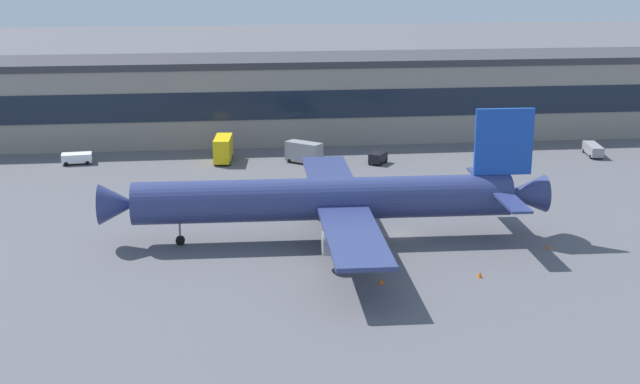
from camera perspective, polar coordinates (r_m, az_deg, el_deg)
ground_plane at (r=109.36m, az=5.10°, el=-2.76°), size 600.00×600.00×0.00m
terminal_building at (r=163.51m, az=1.06°, el=6.20°), size 144.70×16.61×15.01m
airliner at (r=105.27m, az=0.75°, el=-0.45°), size 53.79×46.00×15.87m
baggage_tug at (r=144.26m, az=3.79°, el=2.27°), size 3.63×4.11×1.85m
pushback_tractor at (r=149.20m, az=-15.53°, el=2.16°), size 5.06×3.13×1.75m
stair_truck at (r=143.97m, az=-1.09°, el=2.64°), size 6.15×5.68×3.55m
belt_loader at (r=156.61m, az=17.27°, el=2.68°), size 2.85×6.61×1.95m
catering_truck at (r=145.73m, az=-6.30°, el=2.83°), size 3.34×7.43×4.15m
traffic_cone_0 at (r=96.58m, az=10.32°, el=-5.29°), size 0.54×0.54×0.67m
traffic_cone_1 at (r=93.61m, az=4.01°, el=-5.75°), size 0.54×0.54×0.68m
traffic_cone_2 at (r=107.30m, az=14.62°, el=-3.44°), size 0.45×0.45×0.56m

